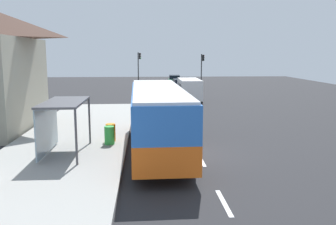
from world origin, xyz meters
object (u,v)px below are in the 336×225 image
(traffic_light_near_side, at_px, (202,66))
(bus_shelter, at_px, (58,114))
(sedan_far, at_px, (180,85))
(white_van, at_px, (189,89))
(recycling_bin_orange, at_px, (111,132))
(sedan_near, at_px, (174,80))
(traffic_light_far_side, at_px, (139,65))
(bus, at_px, (157,115))
(recycling_bin_green, at_px, (109,135))

(traffic_light_near_side, distance_m, bus_shelter, 34.67)
(sedan_far, bearing_deg, white_van, -90.52)
(recycling_bin_orange, bearing_deg, bus_shelter, -133.62)
(sedan_far, height_order, bus_shelter, bus_shelter)
(sedan_near, xyz_separation_m, recycling_bin_orange, (-6.50, -37.53, -0.14))
(recycling_bin_orange, height_order, traffic_light_far_side, traffic_light_far_side)
(sedan_near, bearing_deg, bus, -95.85)
(recycling_bin_green, bearing_deg, recycling_bin_orange, 90.00)
(bus, xyz_separation_m, traffic_light_near_side, (7.21, 31.86, 1.35))
(white_van, xyz_separation_m, sedan_far, (0.10, 11.46, -0.55))
(bus, distance_m, sedan_near, 39.39)
(bus_shelter, bearing_deg, bus, 8.31)
(bus_shelter, bearing_deg, white_van, 66.32)
(recycling_bin_green, height_order, traffic_light_near_side, traffic_light_near_side)
(bus, relative_size, recycling_bin_green, 11.65)
(bus, xyz_separation_m, sedan_near, (4.01, 39.17, -1.05))
(sedan_near, relative_size, recycling_bin_orange, 4.70)
(recycling_bin_green, distance_m, recycling_bin_orange, 0.70)
(traffic_light_far_side, distance_m, bus_shelter, 33.53)
(white_van, bearing_deg, bus, -101.66)
(sedan_near, relative_size, recycling_bin_green, 4.70)
(sedan_far, xyz_separation_m, traffic_light_near_side, (3.20, 1.44, 2.40))
(bus, distance_m, recycling_bin_green, 2.91)
(bus_shelter, bearing_deg, traffic_light_near_side, 69.89)
(sedan_far, height_order, recycling_bin_green, sedan_far)
(traffic_light_far_side, bearing_deg, bus_shelter, -95.67)
(traffic_light_far_side, bearing_deg, white_van, -68.85)
(sedan_near, distance_m, traffic_light_near_side, 8.33)
(sedan_far, distance_m, recycling_bin_orange, 29.50)
(bus, xyz_separation_m, recycling_bin_green, (-2.49, 0.94, -1.19))
(sedan_far, distance_m, traffic_light_near_side, 4.25)
(traffic_light_far_side, bearing_deg, recycling_bin_orange, -92.03)
(sedan_near, bearing_deg, traffic_light_near_side, -66.36)
(white_van, distance_m, sedan_far, 11.47)
(white_van, relative_size, bus_shelter, 1.30)
(traffic_light_far_side, bearing_deg, traffic_light_near_side, -5.31)
(bus, height_order, recycling_bin_green, bus)
(bus, relative_size, white_van, 2.13)
(sedan_far, bearing_deg, recycling_bin_orange, -102.73)
(recycling_bin_green, xyz_separation_m, traffic_light_far_side, (1.10, 31.72, 2.68))
(sedan_near, distance_m, recycling_bin_orange, 38.09)
(sedan_far, xyz_separation_m, bus_shelter, (-8.72, -31.10, 1.31))
(bus, relative_size, sedan_far, 2.47)
(traffic_light_far_side, relative_size, bus_shelter, 1.26)
(white_van, relative_size, sedan_far, 1.16)
(traffic_light_near_side, xyz_separation_m, traffic_light_far_side, (-8.60, 0.80, 0.15))
(white_van, relative_size, sedan_near, 1.16)
(sedan_near, bearing_deg, traffic_light_far_side, -129.69)
(traffic_light_near_side, distance_m, traffic_light_far_side, 8.64)
(sedan_far, xyz_separation_m, recycling_bin_orange, (-6.50, -28.78, -0.14))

